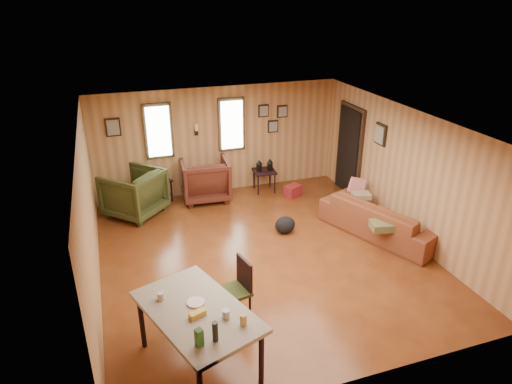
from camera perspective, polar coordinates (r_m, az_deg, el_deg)
room at (r=7.84m, az=1.47°, el=0.84°), size 5.54×6.04×2.44m
sofa at (r=8.88m, az=15.48°, el=-2.51°), size 1.52×2.40×0.91m
recliner_brown at (r=10.06m, az=-6.40°, el=1.86°), size 1.07×1.01×1.03m
recliner_green at (r=9.62m, az=-15.03°, el=0.15°), size 1.40×1.40×1.05m
end_table at (r=10.15m, az=-12.06°, el=0.65°), size 0.62×0.60×0.63m
side_table at (r=10.39m, az=1.05°, el=2.84°), size 0.52×0.52×0.78m
cooler at (r=10.31m, az=4.63°, el=0.15°), size 0.43×0.38×0.26m
backpack at (r=8.74m, az=3.65°, el=-4.14°), size 0.40×0.31×0.34m
sofa_pillows at (r=8.94m, az=14.07°, el=-1.79°), size 0.80×1.84×0.37m
dining_table at (r=5.64m, az=-7.32°, el=-15.03°), size 1.47×1.87×1.07m
dining_chair at (r=6.49m, az=-2.28°, el=-11.65°), size 0.49×0.49×0.91m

